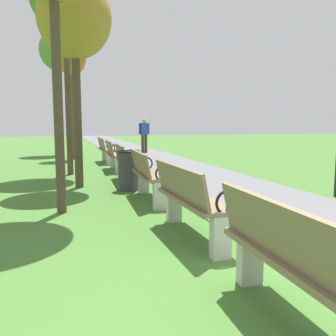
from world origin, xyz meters
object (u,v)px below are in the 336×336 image
park_bench_1 (298,262)px  tree_4 (71,64)px  tree_2 (74,20)px  pedestrian_walking (144,133)px  park_bench_6 (105,149)px  park_bench_4 (127,162)px  park_bench_3 (148,174)px  park_bench_5 (114,154)px  tree_5 (58,52)px  park_bench_2 (190,199)px  trash_bin (129,170)px

park_bench_1 → tree_4: (-1.04, 12.61, 3.15)m
tree_2 → pedestrian_walking: (3.42, 8.77, -2.60)m
park_bench_1 → park_bench_6: 10.90m
park_bench_1 → park_bench_4: bearing=90.0°
park_bench_4 → tree_2: (-1.13, -0.45, 3.04)m
park_bench_1 → park_bench_3: same height
park_bench_5 → tree_2: 4.15m
tree_5 → park_bench_2: bearing=-83.5°
park_bench_1 → park_bench_5: bearing=90.0°
park_bench_6 → trash_bin: (-0.15, -5.47, -0.06)m
park_bench_2 → pedestrian_walking: (2.29, 12.76, 0.44)m
park_bench_3 → park_bench_6: bearing=90.0°
park_bench_1 → tree_4: tree_4 is taller
park_bench_2 → park_bench_6: size_ratio=1.01×
park_bench_2 → park_bench_3: (0.00, 2.22, 0.00)m
park_bench_3 → trash_bin: 1.14m
park_bench_2 → park_bench_5: bearing=90.0°
park_bench_6 → park_bench_2: bearing=-90.0°
park_bench_1 → tree_5: tree_5 is taller
park_bench_5 → pedestrian_walking: size_ratio=1.00×
park_bench_2 → tree_4: size_ratio=0.36×
park_bench_5 → tree_2: tree_2 is taller
park_bench_2 → trash_bin: bearing=92.5°
park_bench_4 → park_bench_5: (-0.00, 2.14, 0.00)m
park_bench_6 → trash_bin: park_bench_6 is taller
tree_4 → trash_bin: 7.92m
park_bench_4 → park_bench_5: size_ratio=1.00×
tree_2 → tree_5: size_ratio=0.80×
park_bench_5 → park_bench_4: bearing=-90.0°
park_bench_2 → park_bench_6: (-0.00, 8.82, 0.00)m
park_bench_5 → trash_bin: size_ratio=1.93×
park_bench_3 → park_bench_1: bearing=-90.0°
park_bench_3 → park_bench_4: 2.21m
park_bench_1 → tree_4: 13.04m
tree_5 → park_bench_5: bearing=-77.0°
tree_4 → tree_5: bearing=100.2°
trash_bin → pedestrian_walking: bearing=75.4°
park_bench_6 → tree_5: tree_5 is taller
park_bench_2 → tree_5: 13.75m
park_bench_2 → tree_5: bearing=96.5°
tree_4 → trash_bin: tree_4 is taller
park_bench_6 → park_bench_5: bearing=-90.0°
tree_5 → pedestrian_walking: bearing=-4.4°
tree_2 → tree_5: tree_5 is taller
pedestrian_walking → park_bench_4: bearing=-105.4°
tree_4 → park_bench_1: bearing=-85.3°
tree_4 → tree_2: bearing=-90.8°
tree_4 → pedestrian_walking: tree_4 is taller
park_bench_2 → park_bench_3: bearing=90.0°
park_bench_6 → tree_2: (-1.13, -4.83, 3.04)m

